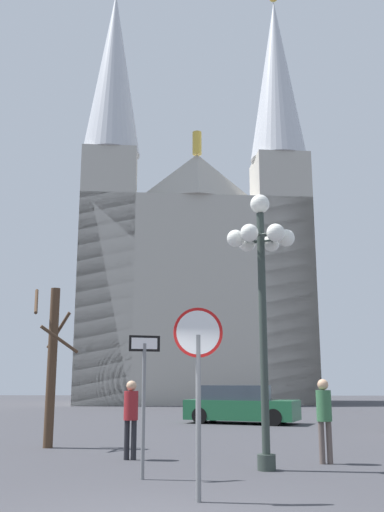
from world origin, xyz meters
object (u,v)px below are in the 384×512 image
(street_lamp, at_px, (262,271))
(pedestrian_walking, at_px, (324,412))
(parked_car_far_green, at_px, (241,405))
(one_way_arrow_sign, at_px, (144,387))
(pedestrian_standing, at_px, (131,411))
(cathedral, at_px, (194,265))
(stop_sign, at_px, (198,363))
(bare_tree, at_px, (52,362))

(street_lamp, xyz_separation_m, pedestrian_walking, (1.33, 0.94, -2.87))
(street_lamp, relative_size, parked_car_far_green, 1.17)
(one_way_arrow_sign, xyz_separation_m, street_lamp, (2.28, 1.13, 2.34))
(pedestrian_standing, bearing_deg, one_way_arrow_sign, -76.81)
(cathedral, relative_size, parked_car_far_green, 7.02)
(stop_sign, bearing_deg, one_way_arrow_sign, 119.19)
(street_lamp, height_order, parked_car_far_green, street_lamp)
(parked_car_far_green, height_order, pedestrian_walking, pedestrian_walking)
(pedestrian_walking, bearing_deg, parked_car_far_green, 96.54)
(parked_car_far_green, bearing_deg, street_lamp, -90.08)
(one_way_arrow_sign, xyz_separation_m, bare_tree, (-3.06, 4.71, 0.60))
(cathedral, xyz_separation_m, pedestrian_walking, (3.98, -31.57, -9.54))
(street_lamp, relative_size, bare_tree, 1.33)
(bare_tree, bearing_deg, pedestrian_standing, -41.54)
(street_lamp, distance_m, bare_tree, 6.66)
(bare_tree, bearing_deg, one_way_arrow_sign, -56.99)
(cathedral, distance_m, street_lamp, 33.29)
(parked_car_far_green, bearing_deg, cathedral, 97.54)
(stop_sign, xyz_separation_m, parked_car_far_green, (1.25, 15.35, -1.25))
(street_lamp, xyz_separation_m, bare_tree, (-5.34, 3.57, -1.74))
(stop_sign, height_order, pedestrian_walking, stop_sign)
(street_lamp, height_order, pedestrian_walking, street_lamp)
(street_lamp, bearing_deg, bare_tree, 146.22)
(pedestrian_standing, bearing_deg, street_lamp, -25.77)
(parked_car_far_green, bearing_deg, pedestrian_standing, -104.80)
(cathedral, distance_m, stop_sign, 36.58)
(pedestrian_walking, bearing_deg, cathedral, 97.18)
(stop_sign, height_order, parked_car_far_green, stop_sign)
(parked_car_far_green, bearing_deg, pedestrian_walking, -83.46)
(pedestrian_walking, relative_size, pedestrian_standing, 1.02)
(stop_sign, bearing_deg, bare_tree, 121.95)
(cathedral, bearing_deg, stop_sign, -87.72)
(stop_sign, xyz_separation_m, pedestrian_walking, (2.56, 3.95, -0.91))
(bare_tree, relative_size, pedestrian_walking, 2.42)
(one_way_arrow_sign, distance_m, pedestrian_standing, 2.65)
(cathedral, xyz_separation_m, bare_tree, (-2.69, -28.93, -8.41))
(parked_car_far_green, xyz_separation_m, pedestrian_standing, (-2.89, -10.95, 0.32))
(pedestrian_standing, bearing_deg, stop_sign, -69.55)
(stop_sign, xyz_separation_m, pedestrian_standing, (-1.64, 4.40, -0.93))
(one_way_arrow_sign, bearing_deg, parked_car_far_green, 80.30)
(street_lamp, distance_m, parked_car_far_green, 12.75)
(pedestrian_standing, bearing_deg, parked_car_far_green, 75.20)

